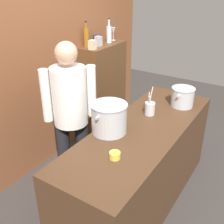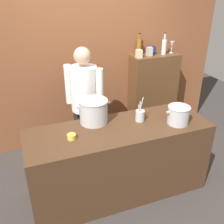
# 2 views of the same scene
# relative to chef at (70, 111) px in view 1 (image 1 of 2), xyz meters

# --- Properties ---
(ground_plane) EXTENTS (8.00, 8.00, 0.00)m
(ground_plane) POSITION_rel_chef_xyz_m (0.20, -0.71, -0.96)
(ground_plane) COLOR #383330
(brick_back_panel) EXTENTS (4.40, 0.10, 3.00)m
(brick_back_panel) POSITION_rel_chef_xyz_m (0.20, 0.69, 0.54)
(brick_back_panel) COLOR brown
(brick_back_panel) RESTS_ON ground_plane
(prep_counter) EXTENTS (2.08, 0.70, 0.90)m
(prep_counter) POSITION_rel_chef_xyz_m (0.20, -0.71, -0.51)
(prep_counter) COLOR #472D1C
(prep_counter) RESTS_ON ground_plane
(bar_cabinet) EXTENTS (0.76, 0.32, 1.33)m
(bar_cabinet) POSITION_rel_chef_xyz_m (1.28, 0.48, -0.30)
(bar_cabinet) COLOR brown
(bar_cabinet) RESTS_ON ground_plane
(chef) EXTENTS (0.45, 0.43, 1.66)m
(chef) POSITION_rel_chef_xyz_m (0.00, 0.00, 0.00)
(chef) COLOR black
(chef) RESTS_ON ground_plane
(stockpot_large) EXTENTS (0.39, 0.33, 0.27)m
(stockpot_large) POSITION_rel_chef_xyz_m (-0.02, -0.48, 0.07)
(stockpot_large) COLOR #B7BABF
(stockpot_large) RESTS_ON prep_counter
(stockpot_small) EXTENTS (0.31, 0.25, 0.21)m
(stockpot_small) POSITION_rel_chef_xyz_m (0.86, -0.84, 0.04)
(stockpot_small) COLOR #B7BABF
(stockpot_small) RESTS_ON prep_counter
(utensil_crock) EXTENTS (0.10, 0.10, 0.30)m
(utensil_crock) POSITION_rel_chef_xyz_m (0.48, -0.64, 0.00)
(utensil_crock) COLOR #B7BABF
(utensil_crock) RESTS_ON prep_counter
(butter_jar) EXTENTS (0.09, 0.09, 0.05)m
(butter_jar) POSITION_rel_chef_xyz_m (-0.35, -0.74, -0.04)
(butter_jar) COLOR yellow
(butter_jar) RESTS_ON prep_counter
(wine_bottle_clear) EXTENTS (0.07, 0.07, 0.33)m
(wine_bottle_clear) POSITION_rel_chef_xyz_m (1.41, 0.47, 0.48)
(wine_bottle_clear) COLOR silver
(wine_bottle_clear) RESTS_ON bar_cabinet
(wine_bottle_amber) EXTENTS (0.07, 0.07, 0.33)m
(wine_bottle_amber) POSITION_rel_chef_xyz_m (1.04, 0.57, 0.49)
(wine_bottle_amber) COLOR #8C5919
(wine_bottle_amber) RESTS_ON bar_cabinet
(wine_glass_tall) EXTENTS (0.06, 0.06, 0.18)m
(wine_glass_tall) POSITION_rel_chef_xyz_m (1.57, 0.50, 0.49)
(wine_glass_tall) COLOR silver
(wine_glass_tall) RESTS_ON bar_cabinet
(spice_tin_cream) EXTENTS (0.08, 0.08, 0.12)m
(spice_tin_cream) POSITION_rel_chef_xyz_m (0.97, 0.43, 0.42)
(spice_tin_cream) COLOR beige
(spice_tin_cream) RESTS_ON bar_cabinet
(spice_tin_silver) EXTENTS (0.08, 0.08, 0.13)m
(spice_tin_silver) POSITION_rel_chef_xyz_m (1.17, 0.47, 0.43)
(spice_tin_silver) COLOR #B2B2B7
(spice_tin_silver) RESTS_ON bar_cabinet
(spice_tin_navy) EXTENTS (0.09, 0.09, 0.12)m
(spice_tin_navy) POSITION_rel_chef_xyz_m (1.25, 0.55, 0.43)
(spice_tin_navy) COLOR navy
(spice_tin_navy) RESTS_ON bar_cabinet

